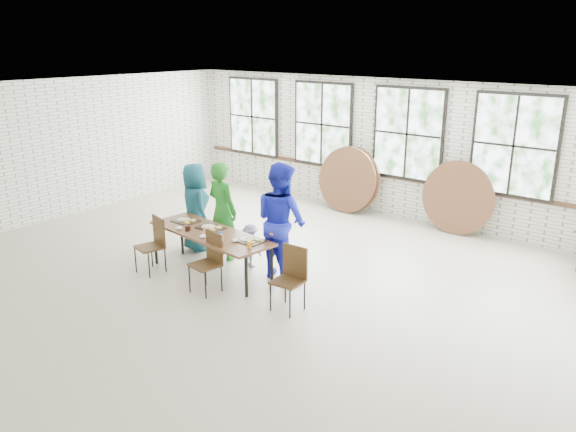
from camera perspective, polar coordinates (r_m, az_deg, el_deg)
room at (r=12.22m, az=12.06°, el=7.94°), size 12.00×12.00×12.00m
dining_table at (r=9.37m, az=-7.91°, el=-1.92°), size 2.47×1.04×0.74m
chair_near_left at (r=9.70m, az=-13.42°, el=-2.38°), size 0.50×0.49×0.95m
chair_near_right at (r=8.80m, az=-7.95°, el=-4.15°), size 0.48×0.47×0.95m
chair_spare at (r=8.15m, az=0.35°, el=-5.78°), size 0.44×0.43×0.95m
adult_teal at (r=10.50m, az=-9.38°, el=0.91°), size 0.94×0.80×1.64m
adult_green at (r=9.98m, az=-6.69°, el=0.54°), size 0.67×0.47×1.77m
toddler at (r=9.71m, az=-3.84°, el=-3.01°), size 0.52×0.34×0.76m
adult_blue at (r=9.09m, az=-0.70°, el=-0.50°), size 1.08×0.92×1.94m
tabletop_clutter at (r=9.25m, az=-7.59°, el=-1.67°), size 2.00×0.62×0.11m
round_tops_leaning at (r=12.41m, az=9.52°, el=3.07°), size 4.07×0.36×1.50m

